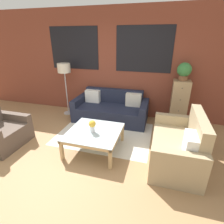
# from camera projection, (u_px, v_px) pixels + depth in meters

# --- Properties ---
(ground_plane) EXTENTS (16.00, 16.00, 0.00)m
(ground_plane) POSITION_uv_depth(u_px,v_px,m) (68.00, 163.00, 3.14)
(ground_plane) COLOR #9E754C
(wall_back_brick) EXTENTS (8.40, 0.09, 2.80)m
(wall_back_brick) POSITION_uv_depth(u_px,v_px,m) (108.00, 64.00, 4.74)
(wall_back_brick) COLOR brown
(wall_back_brick) RESTS_ON ground_plane
(rug) EXTENTS (2.11, 1.58, 0.00)m
(rug) POSITION_uv_depth(u_px,v_px,m) (105.00, 133.00, 4.09)
(rug) COLOR silver
(rug) RESTS_ON ground_plane
(couch_dark) EXTENTS (1.92, 0.88, 0.78)m
(couch_dark) POSITION_uv_depth(u_px,v_px,m) (111.00, 110.00, 4.70)
(couch_dark) COLOR #1E2338
(couch_dark) RESTS_ON ground_plane
(settee_vintage) EXTENTS (0.80, 1.44, 0.92)m
(settee_vintage) POSITION_uv_depth(u_px,v_px,m) (178.00, 146.00, 3.07)
(settee_vintage) COLOR tan
(settee_vintage) RESTS_ON ground_plane
(armchair_corner) EXTENTS (0.80, 0.90, 0.84)m
(armchair_corner) POSITION_uv_depth(u_px,v_px,m) (1.00, 133.00, 3.58)
(armchair_corner) COLOR brown
(armchair_corner) RESTS_ON ground_plane
(coffee_table) EXTENTS (1.00, 1.00, 0.41)m
(coffee_table) POSITION_uv_depth(u_px,v_px,m) (94.00, 134.00, 3.39)
(coffee_table) COLOR silver
(coffee_table) RESTS_ON ground_plane
(floor_lamp) EXTENTS (0.34, 0.34, 1.44)m
(floor_lamp) POSITION_uv_depth(u_px,v_px,m) (64.00, 71.00, 4.71)
(floor_lamp) COLOR #B2B2B7
(floor_lamp) RESTS_ON ground_plane
(drawer_cabinet) EXTENTS (0.40, 0.36, 1.13)m
(drawer_cabinet) POSITION_uv_depth(u_px,v_px,m) (179.00, 103.00, 4.36)
(drawer_cabinet) COLOR tan
(drawer_cabinet) RESTS_ON ground_plane
(potted_plant) EXTENTS (0.32, 0.32, 0.42)m
(potted_plant) POSITION_uv_depth(u_px,v_px,m) (184.00, 71.00, 4.05)
(potted_plant) COLOR brown
(potted_plant) RESTS_ON drawer_cabinet
(flower_vase) EXTENTS (0.14, 0.14, 0.25)m
(flower_vase) POSITION_uv_depth(u_px,v_px,m) (92.00, 125.00, 3.28)
(flower_vase) COLOR silver
(flower_vase) RESTS_ON coffee_table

